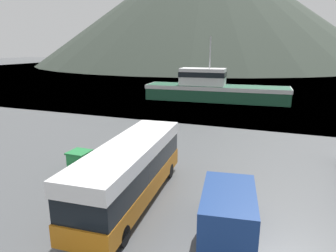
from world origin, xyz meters
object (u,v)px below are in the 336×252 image
tour_bus (131,169)px  delivery_van (228,212)px  storage_bin (80,159)px  fishing_boat (213,89)px

tour_bus → delivery_van: (5.43, -1.59, -0.52)m
tour_bus → storage_bin: 6.37m
tour_bus → fishing_boat: (-2.69, 33.12, 0.00)m
delivery_van → storage_bin: delivery_van is taller
tour_bus → delivery_van: size_ratio=1.83×
fishing_boat → storage_bin: bearing=-8.7°
delivery_van → storage_bin: (-10.95, 4.53, -0.72)m
fishing_boat → delivery_van: bearing=9.8°
tour_bus → storage_bin: tour_bus is taller
tour_bus → fishing_boat: 33.23m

